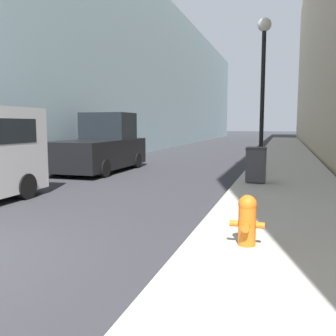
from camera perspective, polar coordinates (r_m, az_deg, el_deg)
The scene contains 6 objects.
sidewalk_right at distance 21.44m, azimuth 17.56°, elevation 1.60°, with size 3.02×60.00×0.14m.
building_left_glass at distance 33.02m, azimuth -9.48°, elevation 13.20°, with size 12.00×60.00×11.30m.
fire_hydrant at distance 5.46m, azimuth 11.97°, elevation -7.61°, with size 0.49×0.38×0.72m.
trash_bin at distance 11.34m, azimuth 13.27°, elevation 0.54°, with size 0.58×0.59×1.04m.
lamppost at distance 14.46m, azimuth 14.29°, elevation 14.00°, with size 0.49×0.49×5.51m.
pickup_truck at distance 15.13m, azimuth -10.16°, elevation 3.12°, with size 2.17×4.89×2.32m.
Camera 1 is at (4.76, -3.37, 1.85)m, focal length 40.00 mm.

